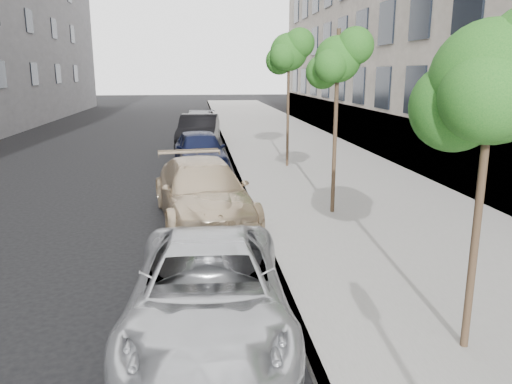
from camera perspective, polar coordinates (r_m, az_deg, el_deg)
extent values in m
cube|color=gray|center=(28.60, 2.34, 6.39)|extent=(6.40, 72.00, 0.14)
cube|color=#9E9B93|center=(28.28, -3.96, 6.29)|extent=(0.15, 72.00, 0.14)
cylinder|color=#38281C|center=(6.65, 24.23, -0.29)|extent=(0.10, 0.10, 4.07)
sphere|color=#17591A|center=(6.49, 25.39, 11.26)|extent=(1.45, 1.45, 1.45)
sphere|color=#17591A|center=(6.56, 21.73, 8.98)|extent=(1.08, 1.08, 1.08)
cylinder|color=#38281C|center=(12.55, 9.06, 7.69)|extent=(0.10, 0.10, 4.49)
sphere|color=#17591A|center=(12.50, 9.33, 14.76)|extent=(1.11, 1.11, 1.11)
sphere|color=#17591A|center=(12.42, 11.27, 16.07)|extent=(0.89, 0.89, 0.89)
sphere|color=#17591A|center=(12.66, 7.62, 13.44)|extent=(0.83, 0.83, 0.83)
cylinder|color=#38281C|center=(18.86, 3.68, 10.36)|extent=(0.10, 0.10, 4.90)
sphere|color=#17591A|center=(18.84, 3.77, 15.67)|extent=(1.36, 1.36, 1.36)
sphere|color=#17591A|center=(18.73, 5.00, 16.58)|extent=(1.09, 1.09, 1.09)
sphere|color=#17591A|center=(19.03, 2.69, 14.76)|extent=(1.02, 1.02, 1.02)
imported|color=silver|center=(7.15, -5.44, -11.09)|extent=(2.38, 4.81, 1.31)
imported|color=#CAB390|center=(12.38, -6.12, 0.02)|extent=(2.81, 5.40, 1.50)
imported|color=black|center=(18.97, -6.42, 4.76)|extent=(2.19, 4.60, 1.52)
imported|color=black|center=(24.24, -6.54, 6.82)|extent=(2.22, 5.14, 1.65)
imported|color=#9B9CA2|center=(29.67, -6.61, 7.76)|extent=(2.47, 4.90, 1.36)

